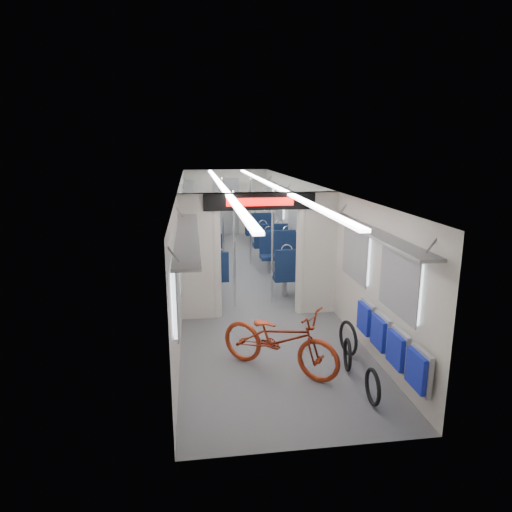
% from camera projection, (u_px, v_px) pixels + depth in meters
% --- Properties ---
extents(carriage, '(12.00, 12.02, 2.31)m').
position_uv_depth(carriage, '(247.00, 221.00, 9.98)').
color(carriage, '#515456').
rests_on(carriage, ground).
extents(bicycle, '(1.82, 1.63, 0.96)m').
position_uv_depth(bicycle, '(279.00, 339.00, 6.39)').
color(bicycle, '#9E3217').
rests_on(bicycle, ground).
extents(flip_bench, '(0.12, 2.10, 0.51)m').
position_uv_depth(flip_bench, '(389.00, 341.00, 6.08)').
color(flip_bench, gray).
rests_on(flip_bench, carriage).
extents(bike_hoop_a, '(0.06, 0.47, 0.47)m').
position_uv_depth(bike_hoop_a, '(373.00, 389.00, 5.60)').
color(bike_hoop_a, black).
rests_on(bike_hoop_a, ground).
extents(bike_hoop_b, '(0.13, 0.48, 0.48)m').
position_uv_depth(bike_hoop_b, '(347.00, 356.00, 6.46)').
color(bike_hoop_b, black).
rests_on(bike_hoop_b, ground).
extents(bike_hoop_c, '(0.13, 0.54, 0.54)m').
position_uv_depth(bike_hoop_c, '(348.00, 340.00, 6.93)').
color(bike_hoop_c, black).
rests_on(bike_hoop_c, ground).
extents(seat_bay_near_left, '(0.91, 2.07, 1.10)m').
position_uv_depth(seat_bay_near_left, '(205.00, 262.00, 10.36)').
color(seat_bay_near_left, '#0D1C3D').
rests_on(seat_bay_near_left, ground).
extents(seat_bay_near_right, '(0.95, 2.26, 1.16)m').
position_uv_depth(seat_bay_near_right, '(287.00, 259.00, 10.52)').
color(seat_bay_near_right, '#0D1C3D').
rests_on(seat_bay_near_right, ground).
extents(seat_bay_far_left, '(0.90, 2.03, 1.09)m').
position_uv_depth(seat_bay_far_left, '(201.00, 232.00, 13.95)').
color(seat_bay_far_left, '#0D1C3D').
rests_on(seat_bay_far_left, ground).
extents(seat_bay_far_right, '(0.94, 2.21, 1.14)m').
position_uv_depth(seat_bay_far_right, '(265.00, 233.00, 13.59)').
color(seat_bay_far_right, '#0D1C3D').
rests_on(seat_bay_far_right, ground).
extents(stanchion_near_left, '(0.04, 0.04, 2.30)m').
position_uv_depth(stanchion_near_left, '(234.00, 250.00, 8.78)').
color(stanchion_near_left, silver).
rests_on(stanchion_near_left, ground).
extents(stanchion_near_right, '(0.04, 0.04, 2.30)m').
position_uv_depth(stanchion_near_right, '(272.00, 247.00, 9.03)').
color(stanchion_near_right, silver).
rests_on(stanchion_near_right, ground).
extents(stanchion_far_left, '(0.04, 0.04, 2.30)m').
position_uv_depth(stanchion_far_left, '(223.00, 221.00, 12.14)').
color(stanchion_far_left, silver).
rests_on(stanchion_far_left, ground).
extents(stanchion_far_right, '(0.05, 0.05, 2.30)m').
position_uv_depth(stanchion_far_right, '(250.00, 222.00, 12.00)').
color(stanchion_far_right, silver).
rests_on(stanchion_far_right, ground).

